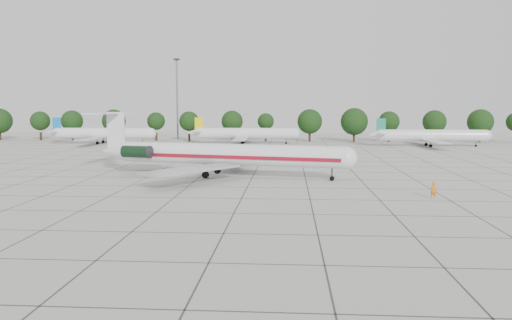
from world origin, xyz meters
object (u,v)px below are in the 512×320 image
at_px(ground_crew, 433,190).
at_px(bg_airliner_d, 432,136).
at_px(main_airliner, 215,154).
at_px(floodlight_mast, 177,94).
at_px(bg_airliner_c, 246,134).
at_px(bg_airliner_b, 103,133).

distance_m(ground_crew, bg_airliner_d, 77.60).
relative_size(main_airliner, floodlight_mast, 1.62).
distance_m(ground_crew, bg_airliner_c, 86.12).
xyz_separation_m(main_airliner, bg_airliner_c, (-0.91, 64.29, -0.54)).
bearing_deg(bg_airliner_d, ground_crew, -105.39).
bearing_deg(ground_crew, main_airliner, -39.56).
bearing_deg(main_airliner, bg_airliner_c, 103.26).
bearing_deg(floodlight_mast, ground_crew, -61.93).
xyz_separation_m(ground_crew, floodlight_mast, (-52.44, 98.35, 13.30)).
bearing_deg(bg_airliner_b, main_airliner, -56.32).
distance_m(bg_airliner_b, bg_airliner_c, 40.38).
relative_size(main_airliner, bg_airliner_b, 1.46).
height_order(main_airliner, bg_airliner_c, main_airliner).
bearing_deg(ground_crew, bg_airliner_d, -114.29).
height_order(main_airliner, bg_airliner_d, main_airliner).
xyz_separation_m(bg_airliner_d, floodlight_mast, (-73.02, 23.55, 11.37)).
bearing_deg(bg_airliner_c, ground_crew, -70.22).
height_order(ground_crew, bg_airliner_d, bg_airliner_d).
xyz_separation_m(bg_airliner_c, bg_airliner_d, (49.73, -6.22, 0.00)).
bearing_deg(ground_crew, bg_airliner_c, -79.12).
height_order(main_airliner, ground_crew, main_airliner).
bearing_deg(ground_crew, floodlight_mast, -70.84).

